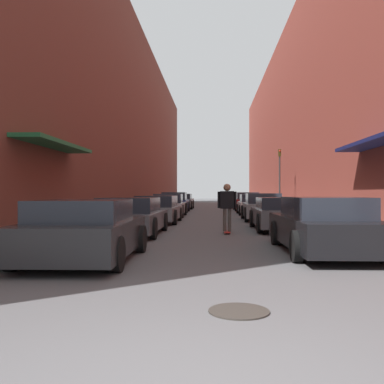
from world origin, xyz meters
name	(u,v)px	position (x,y,z in m)	size (l,w,h in m)	color
ground	(212,214)	(0.00, 24.53, 0.00)	(134.91, 134.91, 0.00)	#515154
curb_strip_left	(155,209)	(-4.50, 30.66, 0.06)	(1.80, 61.32, 0.12)	gray
curb_strip_right	(271,209)	(4.50, 30.66, 0.06)	(1.80, 61.32, 0.12)	gray
building_row_left	(119,121)	(-7.39, 30.66, 6.98)	(4.90, 61.32, 13.97)	brown
building_row_right	(308,121)	(7.39, 30.66, 6.90)	(4.90, 61.32, 13.79)	brown
parked_car_left_0	(84,231)	(-2.51, 5.71, 0.60)	(2.03, 3.97, 1.22)	#232326
parked_car_left_1	(131,217)	(-2.62, 11.05, 0.59)	(2.04, 4.59, 1.20)	#515459
parked_car_left_2	(157,210)	(-2.48, 16.55, 0.59)	(1.99, 4.40, 1.22)	gray
parked_car_left_3	(169,205)	(-2.49, 21.67, 0.63)	(1.87, 4.49, 1.29)	#B7B7BC
parked_car_left_4	(175,203)	(-2.63, 26.94, 0.67)	(1.94, 4.42, 1.39)	navy
parked_car_left_5	(182,201)	(-2.57, 32.96, 0.63)	(1.90, 4.48, 1.27)	#515459
parked_car_right_0	(322,226)	(2.53, 7.10, 0.61)	(1.86, 4.63, 1.26)	black
parked_car_right_1	(279,214)	(2.44, 13.00, 0.59)	(1.85, 4.43, 1.19)	#515459
parked_car_right_2	(262,207)	(2.47, 18.40, 0.65)	(1.91, 4.18, 1.33)	gray
parked_car_right_3	(254,205)	(2.58, 23.96, 0.61)	(2.01, 4.05, 1.27)	silver
parked_car_right_4	(247,202)	(2.60, 29.90, 0.66)	(1.95, 4.68, 1.38)	maroon
skateboarder	(227,203)	(0.52, 11.53, 1.02)	(0.63, 0.78, 1.66)	#B2231E
manhole_cover	(239,311)	(0.35, 2.22, 0.01)	(0.70, 0.70, 0.02)	#332D28
traffic_light	(280,174)	(4.25, 24.55, 2.55)	(0.16, 0.22, 3.99)	#2D2D2D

